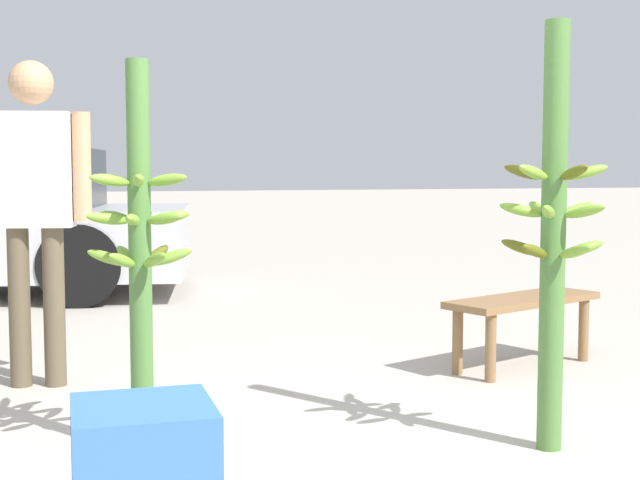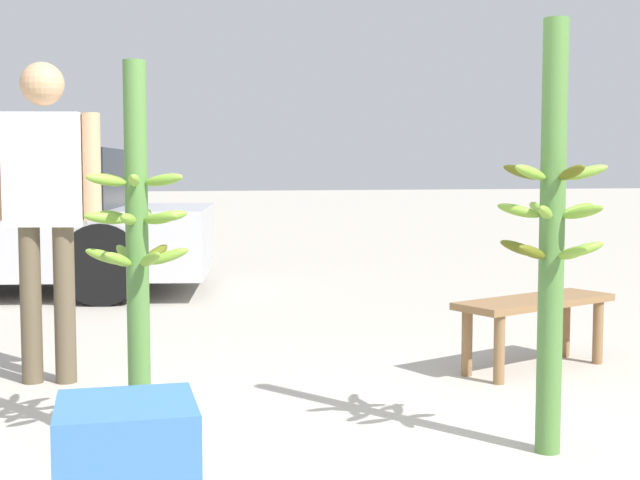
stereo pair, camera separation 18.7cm
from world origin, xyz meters
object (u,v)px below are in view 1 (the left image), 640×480
market_bench (523,310)px  vendor_person (34,191)px  produce_crate (144,472)px  banana_stalk_left (140,247)px  banana_stalk_center (553,232)px

market_bench → vendor_person: bearing=150.5°
produce_crate → banana_stalk_left: bearing=85.2°
banana_stalk_center → market_bench: bearing=65.0°
banana_stalk_left → vendor_person: bearing=108.5°
vendor_person → market_bench: 2.79m
banana_stalk_left → market_bench: banana_stalk_left is taller
market_bench → banana_stalk_center: bearing=-137.6°
banana_stalk_center → market_bench: 1.62m
banana_stalk_left → market_bench: bearing=23.2°
banana_stalk_center → produce_crate: bearing=-165.3°
produce_crate → vendor_person: bearing=99.6°
banana_stalk_left → produce_crate: size_ratio=3.69×
banana_stalk_left → produce_crate: banana_stalk_left is taller
banana_stalk_left → banana_stalk_center: size_ratio=0.91×
market_bench → produce_crate: produce_crate is taller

